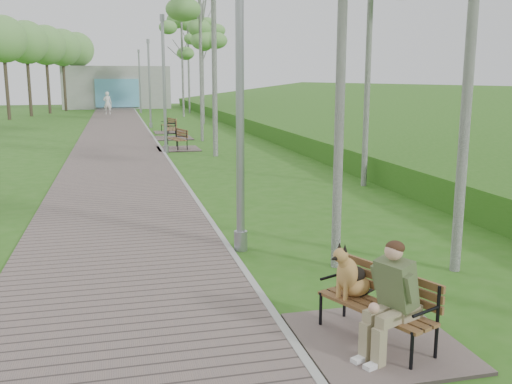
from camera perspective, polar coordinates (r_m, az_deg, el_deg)
ground at (r=7.94m, az=-0.06°, el=-9.66°), size 120.00×120.00×0.00m
walkway at (r=28.84m, az=-13.76°, el=5.35°), size 3.50×67.00×0.04m
kerb at (r=28.89m, az=-10.28°, el=5.51°), size 0.10×67.00×0.05m
embankment at (r=30.61m, az=13.05°, el=5.67°), size 14.00×70.00×1.60m
building_north at (r=58.18m, az=-13.75°, el=10.13°), size 10.00×5.20×4.00m
bench_main at (r=6.34m, az=11.66°, el=-11.55°), size 1.66×1.85×1.45m
bench_second at (r=23.50m, az=-7.87°, el=4.70°), size 1.67×1.86×1.02m
bench_third at (r=27.86m, az=-8.43°, el=5.75°), size 1.85×2.05×1.13m
bench_far at (r=30.90m, az=-8.75°, el=6.20°), size 1.55×1.72×0.95m
lamp_post_near at (r=9.21m, az=-1.62°, el=10.50°), size 0.22×0.22×5.80m
lamp_post_second at (r=22.29m, az=-9.16°, el=10.07°), size 0.20×0.20×5.18m
lamp_post_third at (r=34.10m, az=-10.60°, el=10.29°), size 0.20×0.20×5.05m
lamp_post_far at (r=49.36m, az=-11.54°, el=10.58°), size 0.20×0.20×5.19m
pedestrian_near at (r=47.24m, az=-14.63°, el=8.58°), size 0.74×0.56×1.82m
pedestrian_far at (r=55.92m, az=-14.76°, el=9.00°), size 1.15×1.03×1.94m
birch_far_b at (r=36.47m, az=-5.44°, el=16.17°), size 2.35×2.35×7.61m
birch_far_c at (r=46.99m, az=-5.48°, el=15.92°), size 2.48×2.48×8.51m
birch_distant_a at (r=43.86m, az=-7.43°, el=14.85°), size 2.22×2.22×7.19m
birch_distant_b at (r=48.88m, az=-6.89°, el=17.85°), size 2.62×2.62×10.82m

